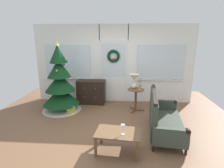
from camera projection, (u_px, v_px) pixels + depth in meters
The scene contains 11 objects.
ground_plane at pixel (108, 131), 4.21m from camera, with size 6.76×6.76×0.00m, color brown.
back_wall_with_door at pixel (114, 64), 5.89m from camera, with size 5.20×0.19×2.55m.
christmas_tree at pixel (60, 85), 5.24m from camera, with size 1.14×1.14×2.03m.
dresser_cabinet at pixel (91, 92), 5.89m from camera, with size 0.91×0.46×0.78m.
settee_sofa at pixel (161, 117), 4.05m from camera, with size 0.89×1.70×0.96m.
side_table at pixel (136, 95), 5.25m from camera, with size 0.50×0.48×0.67m.
table_lamp at pixel (134, 79), 5.17m from camera, with size 0.28×0.28×0.44m.
flower_vase at pixel (140, 86), 5.10m from camera, with size 0.11×0.10×0.35m.
coffee_table at pixel (118, 135), 3.36m from camera, with size 0.89×0.60×0.42m.
wine_glass at pixel (123, 127), 3.24m from camera, with size 0.08×0.08×0.20m.
gift_box at pixel (71, 109), 5.21m from camera, with size 0.22×0.20×0.22m, color #D8C64C.
Camera 1 is at (0.35, -3.77, 2.15)m, focal length 28.54 mm.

